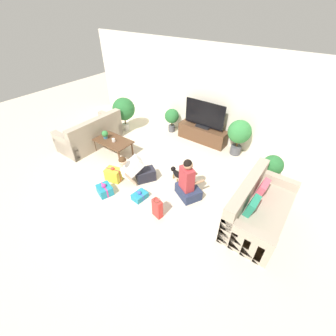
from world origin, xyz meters
TOP-DOWN VIEW (x-y plane):
  - ground_plane at (0.00, 0.00)m, footprint 16.00×16.00m
  - wall_back at (0.00, 2.63)m, footprint 8.40×0.06m
  - sofa_left at (-2.41, 0.30)m, footprint 0.87×1.75m
  - sofa_right at (2.41, 0.35)m, footprint 0.87×1.75m
  - coffee_table at (-1.56, 0.35)m, footprint 1.09×0.60m
  - tv_console at (0.09, 2.36)m, footprint 1.46×0.40m
  - tv at (0.09, 2.36)m, footprint 1.20×0.20m
  - potted_plant_back_right at (1.17, 2.31)m, footprint 0.61×0.61m
  - potted_plant_back_left at (-1.00, 2.31)m, footprint 0.44×0.44m
  - potted_plant_corner_right at (2.26, 1.57)m, footprint 0.46×0.46m
  - potted_plant_corner_left at (-2.26, 1.53)m, footprint 0.69×0.69m
  - person_kneeling at (-0.21, -0.15)m, footprint 0.67×0.81m
  - person_sitting at (0.98, 0.13)m, footprint 0.65×0.61m
  - dog at (0.46, 0.45)m, footprint 0.41×0.24m
  - gift_box_a at (-0.52, -0.89)m, footprint 0.40×0.37m
  - gift_box_b at (0.20, -0.54)m, footprint 0.26×0.34m
  - gift_box_c at (-0.70, -0.44)m, footprint 0.40×0.33m
  - gift_bag_a at (0.81, -0.69)m, footprint 0.23×0.16m
  - mug at (-1.46, 0.32)m, footprint 0.12×0.08m
  - tabletop_plant at (-1.77, 0.31)m, footprint 0.17×0.17m

SIDE VIEW (x-z plane):
  - ground_plane at x=0.00m, z-range 0.00..0.00m
  - gift_box_b at x=0.20m, z-range -0.03..0.17m
  - gift_box_a at x=-0.52m, z-range -0.03..0.25m
  - gift_box_c at x=-0.70m, z-range -0.03..0.34m
  - dog at x=0.46m, z-range 0.04..0.32m
  - gift_bag_a at x=0.81m, z-range -0.01..0.44m
  - tv_console at x=0.09m, z-range 0.00..0.45m
  - sofa_left at x=-2.41m, z-range -0.12..0.74m
  - sofa_right at x=2.41m, z-range -0.12..0.74m
  - person_kneeling at x=-0.21m, z-range -0.05..0.72m
  - person_sitting at x=0.98m, z-range -0.14..0.84m
  - coffee_table at x=-1.56m, z-range 0.16..0.57m
  - mug at x=-1.46m, z-range 0.41..0.50m
  - potted_plant_corner_right at x=2.26m, z-range 0.08..0.84m
  - potted_plant_back_left at x=-1.00m, z-range 0.11..0.85m
  - tabletop_plant at x=-1.77m, z-range 0.42..0.64m
  - potted_plant_back_right at x=1.17m, z-range 0.14..1.13m
  - potted_plant_corner_left at x=-2.26m, z-range 0.16..1.20m
  - tv at x=0.09m, z-range 0.42..1.18m
  - wall_back at x=0.00m, z-range 0.00..2.60m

